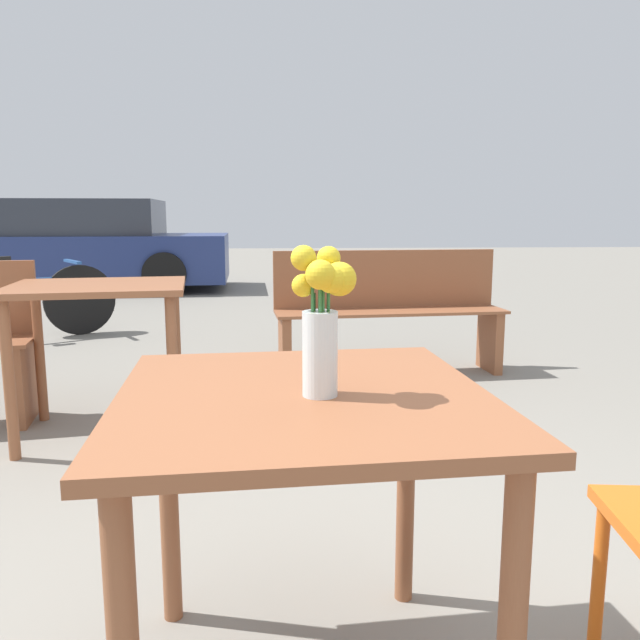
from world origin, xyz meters
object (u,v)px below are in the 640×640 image
at_px(flower_vase, 322,320).
at_px(table_back, 99,310).
at_px(bench_middle, 388,307).
at_px(table_front, 303,443).
at_px(parked_car, 77,248).
at_px(bicycle, 25,302).

bearing_deg(flower_vase, table_back, 117.43).
bearing_deg(bench_middle, table_front, -103.47).
bearing_deg(parked_car, table_back, -72.05).
distance_m(flower_vase, bench_middle, 3.12).
xyz_separation_m(flower_vase, bicycle, (-2.29, 4.34, -0.54)).
relative_size(table_back, parked_car, 0.21).
relative_size(table_front, parked_car, 0.19).
distance_m(flower_vase, table_back, 2.11).
relative_size(table_front, bench_middle, 0.53).
distance_m(table_front, bicycle, 4.87).
height_order(bicycle, parked_car, parked_car).
xyz_separation_m(flower_vase, parked_car, (-3.01, 8.18, -0.26)).
relative_size(table_front, flower_vase, 2.75).
distance_m(bench_middle, bicycle, 3.25).
xyz_separation_m(bench_middle, parked_car, (-3.69, 5.16, 0.17)).
distance_m(bicycle, parked_car, 3.92).
bearing_deg(bench_middle, table_back, -144.86).
distance_m(table_back, parked_car, 6.64).
height_order(table_front, table_back, table_back).
xyz_separation_m(bench_middle, table_back, (-1.64, -1.16, 0.17)).
relative_size(table_back, bicycle, 0.67).
bearing_deg(bicycle, flower_vase, -62.15).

